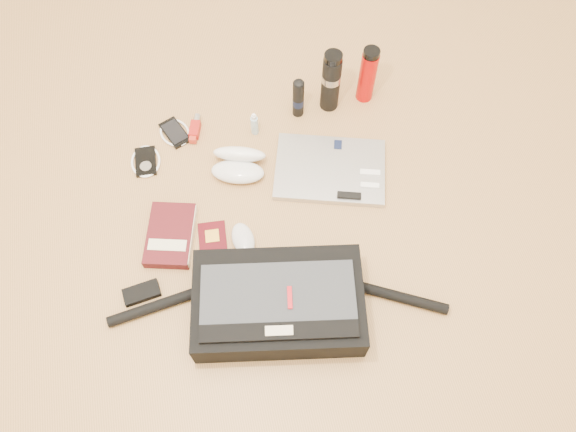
{
  "coord_description": "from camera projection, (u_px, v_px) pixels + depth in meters",
  "views": [
    {
      "loc": [
        -0.13,
        -0.72,
        1.59
      ],
      "look_at": [
        0.05,
        0.05,
        0.06
      ],
      "focal_mm": 35.0,
      "sensor_mm": 36.0,
      "label": 1
    }
  ],
  "objects": [
    {
      "name": "ground",
      "position": [
        276.0,
        242.0,
        1.75
      ],
      "size": [
        4.0,
        4.0,
        0.0
      ],
      "primitive_type": "plane",
      "color": "#B18049",
      "rests_on": "ground"
    },
    {
      "name": "mouse",
      "position": [
        243.0,
        239.0,
        1.74
      ],
      "size": [
        0.08,
        0.12,
        0.04
      ],
      "rotation": [
        0.0,
        0.0,
        0.09
      ],
      "color": "silver",
      "rests_on": "ground"
    },
    {
      "name": "inhaler",
      "position": [
        195.0,
        129.0,
        1.93
      ],
      "size": [
        0.06,
        0.11,
        0.03
      ],
      "rotation": [
        0.0,
        0.0,
        -0.31
      ],
      "color": "#9E1713",
      "rests_on": "ground"
    },
    {
      "name": "sunglasses_case",
      "position": [
        239.0,
        163.0,
        1.84
      ],
      "size": [
        0.21,
        0.19,
        0.1
      ],
      "rotation": [
        0.0,
        0.0,
        -0.31
      ],
      "color": "silver",
      "rests_on": "ground"
    },
    {
      "name": "thermos_black",
      "position": [
        331.0,
        81.0,
        1.89
      ],
      "size": [
        0.08,
        0.08,
        0.25
      ],
      "rotation": [
        0.0,
        0.0,
        -0.23
      ],
      "color": "black",
      "rests_on": "ground"
    },
    {
      "name": "phone",
      "position": [
        175.0,
        133.0,
        1.94
      ],
      "size": [
        0.13,
        0.14,
        0.01
      ],
      "rotation": [
        0.0,
        0.0,
        0.39
      ],
      "color": "black",
      "rests_on": "ground"
    },
    {
      "name": "thermos_red",
      "position": [
        368.0,
        75.0,
        1.92
      ],
      "size": [
        0.08,
        0.08,
        0.23
      ],
      "rotation": [
        0.0,
        0.0,
        0.42
      ],
      "color": "#B40906",
      "rests_on": "ground"
    },
    {
      "name": "passport",
      "position": [
        213.0,
        239.0,
        1.75
      ],
      "size": [
        0.1,
        0.13,
        0.01
      ],
      "rotation": [
        0.0,
        0.0,
        -0.08
      ],
      "color": "#45060C",
      "rests_on": "ground"
    },
    {
      "name": "laptop",
      "position": [
        330.0,
        170.0,
        1.86
      ],
      "size": [
        0.42,
        0.35,
        0.03
      ],
      "rotation": [
        0.0,
        0.0,
        -0.31
      ],
      "color": "#ACACAF",
      "rests_on": "ground"
    },
    {
      "name": "spray_bottle",
      "position": [
        254.0,
        125.0,
        1.91
      ],
      "size": [
        0.03,
        0.03,
        0.1
      ],
      "rotation": [
        0.0,
        0.0,
        0.01
      ],
      "color": "#9EBFD0",
      "rests_on": "ground"
    },
    {
      "name": "aerosol_can",
      "position": [
        298.0,
        98.0,
        1.91
      ],
      "size": [
        0.04,
        0.04,
        0.17
      ],
      "rotation": [
        0.0,
        0.0,
        0.09
      ],
      "color": "black",
      "rests_on": "ground"
    },
    {
      "name": "messenger_bag",
      "position": [
        277.0,
        303.0,
        1.59
      ],
      "size": [
        0.98,
        0.38,
        0.14
      ],
      "rotation": [
        0.0,
        0.0,
        -0.19
      ],
      "color": "black",
      "rests_on": "ground"
    },
    {
      "name": "book",
      "position": [
        171.0,
        235.0,
        1.74
      ],
      "size": [
        0.19,
        0.24,
        0.04
      ],
      "rotation": [
        0.0,
        0.0,
        -0.27
      ],
      "color": "#440D12",
      "rests_on": "ground"
    },
    {
      "name": "ipod",
      "position": [
        146.0,
        162.0,
        1.88
      ],
      "size": [
        0.1,
        0.12,
        0.01
      ],
      "rotation": [
        0.0,
        0.0,
        -0.06
      ],
      "color": "black",
      "rests_on": "ground"
    }
  ]
}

